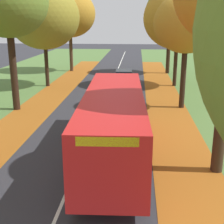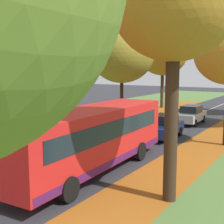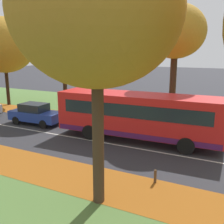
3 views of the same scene
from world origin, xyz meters
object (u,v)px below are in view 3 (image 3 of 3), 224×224
at_px(tree_right_near, 176,32).
at_px(tree_left_near, 97,11).
at_px(tree_right_mid, 64,49).
at_px(bollard_fourth, 155,176).
at_px(tree_right_far, 4,45).
at_px(car_blue_lead, 36,114).
at_px(bus, 138,114).

bearing_deg(tree_right_near, tree_left_near, -179.13).
height_order(tree_right_mid, bollard_fourth, tree_right_mid).
height_order(tree_right_far, car_blue_lead, tree_right_far).
bearing_deg(tree_left_near, tree_right_near, 0.87).
bearing_deg(bus, tree_right_near, -13.60).
bearing_deg(tree_right_far, tree_right_mid, -92.55).
relative_size(tree_right_near, car_blue_lead, 2.09).
height_order(bollard_fourth, car_blue_lead, car_blue_lead).
bearing_deg(tree_right_far, bus, -105.37).
bearing_deg(tree_right_near, tree_right_far, 89.38).
bearing_deg(car_blue_lead, tree_right_mid, 2.37).
distance_m(bollard_fourth, bus, 5.85).
height_order(bollard_fourth, bus, bus).
distance_m(tree_right_mid, tree_right_far, 7.75).
distance_m(tree_right_mid, car_blue_lead, 6.49).
bearing_deg(tree_right_near, car_blue_lead, 114.31).
bearing_deg(bus, bollard_fourth, -151.31).
xyz_separation_m(tree_right_far, bollard_fourth, (-9.50, -19.19, -5.87)).
distance_m(tree_left_near, car_blue_lead, 13.62).
bearing_deg(tree_right_near, bus, 166.40).
distance_m(tree_left_near, tree_right_mid, 15.23).
xyz_separation_m(tree_left_near, bus, (7.30, 1.22, -5.16)).
xyz_separation_m(tree_left_near, tree_right_near, (11.64, 0.18, 0.04)).
distance_m(tree_right_mid, bus, 10.50).
xyz_separation_m(tree_left_near, car_blue_lead, (7.30, 9.78, -6.05)).
relative_size(tree_left_near, tree_right_near, 1.06).
bearing_deg(car_blue_lead, bus, -89.99).
distance_m(tree_right_near, bollard_fourth, 11.54).
bearing_deg(tree_left_near, tree_right_far, 56.23).
height_order(tree_right_mid, tree_right_far, tree_right_far).
height_order(tree_right_far, bus, tree_right_far).
relative_size(tree_right_mid, bus, 0.74).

